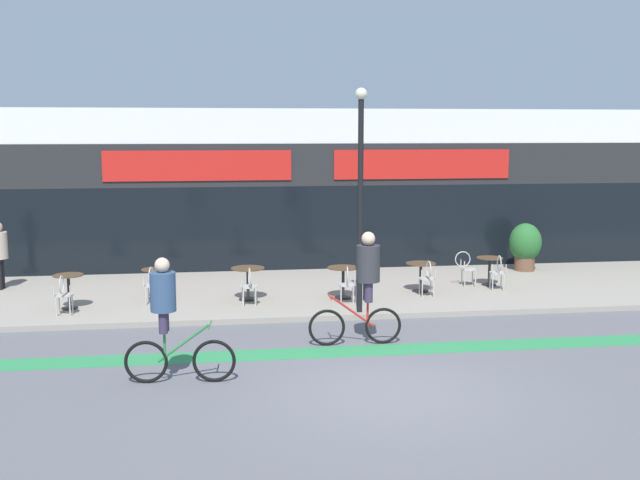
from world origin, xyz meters
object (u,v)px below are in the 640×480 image
(bistro_table_0, at_px, (69,285))
(cafe_chair_0_near, at_px, (63,292))
(cafe_chair_3_near, at_px, (347,282))
(cyclist_1, at_px, (168,313))
(bistro_table_3, at_px, (343,276))
(cafe_chair_2_near, at_px, (249,284))
(bistro_table_4, at_px, (421,271))
(cafe_chair_1_near, at_px, (152,283))
(cyclist_0, at_px, (365,280))
(cafe_chair_5_near, at_px, (498,270))
(bistro_table_5, at_px, (490,265))
(bistro_table_2, at_px, (248,277))
(cafe_chair_4_near, at_px, (428,276))
(planter_pot, at_px, (525,245))
(lamp_post, at_px, (360,184))
(bistro_table_1, at_px, (155,278))
(cafe_chair_5_side, at_px, (466,266))

(bistro_table_0, height_order, cafe_chair_0_near, cafe_chair_0_near)
(cafe_chair_3_near, distance_m, cyclist_1, 5.95)
(bistro_table_3, distance_m, cafe_chair_2_near, 2.31)
(cafe_chair_2_near, bearing_deg, bistro_table_4, -79.91)
(cafe_chair_0_near, bearing_deg, cafe_chair_1_near, -66.60)
(cyclist_0, bearing_deg, cafe_chair_5_near, -136.45)
(bistro_table_5, height_order, cafe_chair_2_near, cafe_chair_2_near)
(bistro_table_2, xyz_separation_m, cafe_chair_4_near, (4.29, -0.28, -0.04))
(bistro_table_5, bearing_deg, planter_pot, 46.50)
(bistro_table_3, relative_size, cafe_chair_2_near, 0.84)
(bistro_table_3, height_order, cafe_chair_2_near, cafe_chair_2_near)
(cafe_chair_5_near, distance_m, lamp_post, 4.82)
(cafe_chair_1_near, bearing_deg, cafe_chair_2_near, -93.26)
(cafe_chair_1_near, height_order, cafe_chair_3_near, same)
(bistro_table_0, bearing_deg, cafe_chair_3_near, -3.80)
(bistro_table_1, height_order, cafe_chair_4_near, cafe_chair_4_near)
(bistro_table_0, relative_size, bistro_table_2, 0.98)
(bistro_table_5, relative_size, cyclist_1, 0.35)
(planter_pot, height_order, cyclist_0, cyclist_0)
(bistro_table_2, relative_size, bistro_table_4, 1.06)
(bistro_table_1, bearing_deg, cyclist_0, -43.30)
(cafe_chair_3_near, height_order, planter_pot, planter_pot)
(cafe_chair_1_near, height_order, cafe_chair_5_near, same)
(cafe_chair_1_near, distance_m, cafe_chair_5_side, 7.90)
(bistro_table_1, height_order, cafe_chair_5_side, cafe_chair_5_side)
(cyclist_0, bearing_deg, cafe_chair_2_near, -54.21)
(bistro_table_5, xyz_separation_m, cafe_chair_5_near, (-0.01, -0.62, -0.00))
(cyclist_1, bearing_deg, cafe_chair_4_near, 46.12)
(cafe_chair_0_near, relative_size, cafe_chair_2_near, 1.00)
(bistro_table_1, bearing_deg, cyclist_1, -83.17)
(cafe_chair_3_near, xyz_separation_m, cyclist_0, (-0.16, -2.85, 0.64))
(cafe_chair_0_near, relative_size, cafe_chair_1_near, 1.00)
(planter_pot, xyz_separation_m, lamp_post, (-5.59, -4.19, 2.10))
(bistro_table_1, relative_size, cafe_chair_4_near, 0.80)
(bistro_table_0, relative_size, cafe_chair_2_near, 0.86)
(bistro_table_4, xyz_separation_m, cafe_chair_5_near, (1.96, -0.12, 0.00))
(lamp_post, bearing_deg, bistro_table_0, 169.60)
(cafe_chair_0_near, bearing_deg, bistro_table_4, -80.27)
(planter_pot, distance_m, cyclist_1, 12.43)
(bistro_table_1, bearing_deg, bistro_table_0, -157.44)
(bistro_table_4, height_order, cafe_chair_4_near, cafe_chair_4_near)
(bistro_table_2, xyz_separation_m, cafe_chair_5_side, (5.63, 0.85, -0.04))
(cyclist_0, bearing_deg, cafe_chair_3_near, -92.31)
(bistro_table_4, bearing_deg, cafe_chair_2_near, -167.20)
(bistro_table_0, bearing_deg, planter_pot, 14.11)
(cafe_chair_1_near, bearing_deg, cafe_chair_0_near, 120.19)
(cafe_chair_5_side, xyz_separation_m, cyclist_1, (-7.12, -6.21, 0.53))
(cafe_chair_1_near, height_order, cyclist_0, cyclist_0)
(cafe_chair_2_near, bearing_deg, cafe_chair_3_near, -96.10)
(cafe_chair_5_side, relative_size, planter_pot, 0.66)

